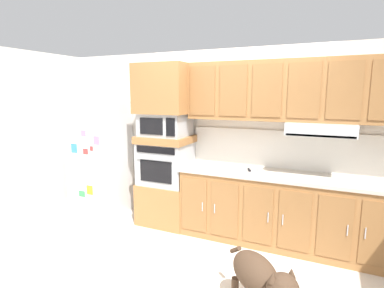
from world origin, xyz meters
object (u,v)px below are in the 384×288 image
Objects in this scene: screwdriver at (250,170)px; dog at (260,278)px; built_in_oven at (166,163)px; refrigerator at (100,158)px; microwave at (165,125)px.

screwdriver reaches higher than dog.
built_in_oven is 4.31× the size of screwdriver.
refrigerator is at bearing -161.23° from dog.
refrigerator is 2.73× the size of microwave.
microwave is 2.49m from dog.
dog is at bearing -72.54° from screwdriver.
microwave is at bearing -175.94° from dog.
dog is (1.70, -1.49, -1.04)m from microwave.
dog is at bearing -41.16° from microwave.
screwdriver is (1.24, -0.02, 0.03)m from built_in_oven.
built_in_oven is 1.24m from screwdriver.
screwdriver is 0.22× the size of dog.
built_in_oven is 2.31m from dog.
dog is (1.70, -1.49, -0.48)m from built_in_oven.
refrigerator reaches higher than dog.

